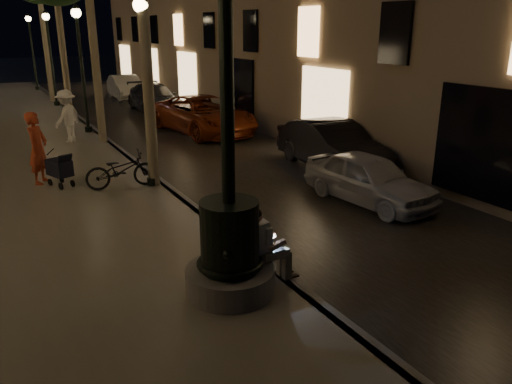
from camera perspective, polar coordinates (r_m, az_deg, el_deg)
ground at (r=20.14m, az=-17.10°, el=5.63°), size 120.00×120.00×0.00m
cobble_lane at (r=20.95m, az=-9.06°, el=6.71°), size 6.00×45.00×0.02m
curb_strip at (r=20.12m, az=-17.12°, el=5.90°), size 0.25×45.00×0.20m
fountain_lamppost at (r=7.59m, az=-3.05°, el=-4.58°), size 1.40×1.40×5.21m
seated_man_laptop at (r=7.98m, az=0.94°, el=-5.83°), size 0.94×0.32×1.31m
lamp_curb_a at (r=12.88m, az=-12.60°, el=13.80°), size 0.36×0.36×4.81m
lamp_curb_b at (r=20.65m, az=-19.44°, el=14.80°), size 0.36×0.36×4.81m
lamp_curb_c at (r=28.55m, az=-22.53°, el=15.18°), size 0.36×0.36×4.81m
lamp_curb_d at (r=36.49m, az=-24.29°, el=15.38°), size 0.36×0.36×4.81m
stroller at (r=13.86m, az=-21.53°, el=2.58°), size 0.62×0.98×0.99m
car_front at (r=12.58m, az=12.80°, el=1.50°), size 1.81×3.73×1.23m
car_second at (r=15.37m, az=8.72°, el=5.26°), size 1.93×4.58×1.47m
car_third at (r=20.67m, az=-5.99°, el=8.77°), size 3.04×5.64×1.50m
car_rear at (r=26.54m, az=-11.55°, el=10.49°), size 2.14×4.83×1.38m
car_fifth at (r=31.67m, az=-14.67°, el=11.52°), size 1.75×4.35×1.40m
pedestrian_red at (r=14.27m, az=-23.68°, el=4.62°), size 0.75×0.83×1.90m
pedestrian_white at (r=19.19m, az=-20.78°, el=8.10°), size 1.35×1.34×1.87m
bicycle at (r=13.27m, az=-15.12°, el=2.46°), size 1.86×0.82×0.95m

